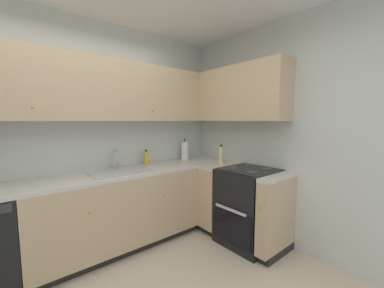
% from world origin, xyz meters
% --- Properties ---
extents(wall_back, '(4.05, 0.05, 2.65)m').
position_xyz_m(wall_back, '(0.00, 1.52, 1.33)').
color(wall_back, silver).
rests_on(wall_back, ground_plane).
extents(wall_right, '(0.05, 3.08, 2.65)m').
position_xyz_m(wall_right, '(2.00, 0.00, 1.33)').
color(wall_right, silver).
rests_on(wall_right, ground_plane).
extents(lower_cabinets_back, '(1.89, 0.62, 0.87)m').
position_xyz_m(lower_cabinets_back, '(0.43, 1.19, 0.44)').
color(lower_cabinets_back, tan).
rests_on(lower_cabinets_back, ground_plane).
extents(countertop_back, '(3.10, 0.60, 0.03)m').
position_xyz_m(countertop_back, '(0.42, 1.19, 0.89)').
color(countertop_back, beige).
rests_on(countertop_back, lower_cabinets_back).
extents(lower_cabinets_right, '(0.62, 1.04, 0.87)m').
position_xyz_m(lower_cabinets_right, '(1.68, 0.46, 0.44)').
color(lower_cabinets_right, tan).
rests_on(lower_cabinets_right, ground_plane).
extents(countertop_right, '(0.60, 1.04, 0.03)m').
position_xyz_m(countertop_right, '(1.67, 0.46, 0.89)').
color(countertop_right, beige).
rests_on(countertop_right, lower_cabinets_right).
extents(oven_range, '(0.68, 0.62, 1.06)m').
position_xyz_m(oven_range, '(1.69, 0.30, 0.46)').
color(oven_range, black).
rests_on(oven_range, ground_plane).
extents(upper_cabinets_back, '(2.78, 0.34, 0.69)m').
position_xyz_m(upper_cabinets_back, '(0.26, 1.33, 1.84)').
color(upper_cabinets_back, tan).
extents(upper_cabinets_right, '(0.32, 1.56, 0.69)m').
position_xyz_m(upper_cabinets_right, '(1.81, 0.71, 1.84)').
color(upper_cabinets_right, tan).
extents(sink, '(0.69, 0.40, 0.10)m').
position_xyz_m(sink, '(0.46, 1.16, 0.87)').
color(sink, '#B7B7BC').
rests_on(sink, countertop_back).
extents(faucet, '(0.07, 0.16, 0.24)m').
position_xyz_m(faucet, '(0.47, 1.37, 1.05)').
color(faucet, silver).
rests_on(faucet, countertop_back).
extents(soap_bottle, '(0.06, 0.06, 0.21)m').
position_xyz_m(soap_bottle, '(0.89, 1.37, 1.00)').
color(soap_bottle, gold).
rests_on(soap_bottle, countertop_back).
extents(paper_towel_roll, '(0.11, 0.11, 0.33)m').
position_xyz_m(paper_towel_roll, '(1.52, 1.35, 1.05)').
color(paper_towel_roll, white).
rests_on(paper_towel_roll, countertop_back).
extents(oil_bottle, '(0.07, 0.07, 0.27)m').
position_xyz_m(oil_bottle, '(1.67, 0.75, 1.03)').
color(oil_bottle, beige).
rests_on(oil_bottle, countertop_right).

